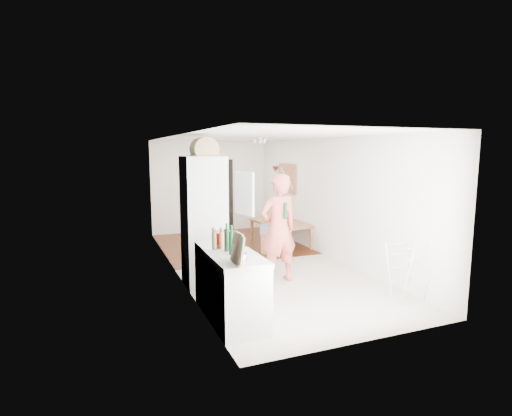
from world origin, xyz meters
TOP-DOWN VIEW (x-y plane):
  - room_shell at (0.00, 0.00)m, footprint 3.20×7.00m
  - floor at (0.00, 0.00)m, footprint 3.20×7.00m
  - wood_floor_overlay at (0.00, 1.85)m, footprint 3.20×3.30m
  - sage_wall_panel at (-1.59, -2.00)m, footprint 0.02×3.00m
  - tile_splashback at (-1.59, -2.55)m, footprint 0.02×1.90m
  - doorway_recess at (0.20, 3.48)m, footprint 0.90×0.04m
  - base_cabinet at (-1.30, -2.55)m, footprint 0.60×0.90m
  - worktop at (-1.30, -2.55)m, footprint 0.62×0.92m
  - range_cooker at (-1.30, -1.80)m, footprint 0.60×0.60m
  - cooker_top at (-1.30, -1.80)m, footprint 0.60×0.60m
  - fridge_housing at (-1.27, -0.78)m, footprint 0.66×0.66m
  - fridge_door at (-0.66, -1.08)m, footprint 0.14×0.56m
  - fridge_interior at (-0.96, -0.78)m, footprint 0.02×0.52m
  - pinboard at (1.58, 1.90)m, footprint 0.03×0.90m
  - pinboard_frame at (1.57, 1.90)m, footprint 0.00×0.94m
  - wall_sconce at (1.54, 2.55)m, footprint 0.18×0.18m
  - person at (-0.06, -1.11)m, footprint 0.84×0.59m
  - dining_table at (1.14, 1.30)m, footprint 0.92×1.47m
  - dining_chair at (0.78, 0.89)m, footprint 0.56×0.56m
  - stool at (0.56, 0.74)m, footprint 0.43×0.43m
  - grey_drape at (0.56, 0.71)m, footprint 0.52×0.52m
  - drying_rack at (1.38, -2.65)m, footprint 0.49×0.46m
  - bread_bin at (-1.26, -0.86)m, footprint 0.45×0.43m
  - red_casserole at (-1.24, -1.79)m, footprint 0.37×0.37m
  - steel_pan at (-1.33, -2.75)m, footprint 0.23×0.23m
  - held_bottle at (-0.01, -1.26)m, footprint 0.06×0.06m
  - bottle_a at (-1.32, -2.41)m, footprint 0.09×0.09m
  - bottle_b at (-1.33, -2.23)m, footprint 0.08×0.08m
  - bottle_c at (-1.38, -2.74)m, footprint 0.11×0.11m
  - pepper_mill_front at (-1.33, -2.02)m, footprint 0.07×0.07m
  - pepper_mill_back at (-1.44, -2.02)m, footprint 0.07×0.07m
  - chopping_boards at (-1.40, -2.88)m, footprint 0.11×0.28m

SIDE VIEW (x-z plane):
  - floor at x=0.00m, z-range -0.01..0.01m
  - wood_floor_overlay at x=0.00m, z-range 0.00..0.01m
  - stool at x=0.56m, z-range 0.00..0.45m
  - dining_table at x=1.14m, z-range 0.00..0.49m
  - base_cabinet at x=-1.30m, z-range 0.00..0.86m
  - drying_rack at x=1.38m, z-range 0.00..0.88m
  - range_cooker at x=-1.30m, z-range 0.00..0.88m
  - dining_chair at x=0.78m, z-range 0.00..1.05m
  - grey_drape at x=0.56m, z-range 0.45..0.63m
  - worktop at x=-1.30m, z-range 0.86..0.92m
  - cooker_top at x=-1.30m, z-range 0.88..0.92m
  - steel_pan at x=-1.33m, z-range 0.92..1.02m
  - doorway_recess at x=0.20m, z-range 0.00..2.00m
  - red_casserole at x=-1.24m, z-range 0.92..1.10m
  - bottle_c at x=-1.38m, z-range 0.92..1.13m
  - pepper_mill_front at x=-1.33m, z-range 0.92..1.15m
  - pepper_mill_back at x=-1.44m, z-range 0.92..1.15m
  - bottle_b at x=-1.33m, z-range 0.92..1.22m
  - bottle_a at x=-1.32m, z-range 0.92..1.22m
  - fridge_housing at x=-1.27m, z-range 0.00..2.15m
  - person at x=-0.06m, z-range 0.00..2.19m
  - chopping_boards at x=-1.40m, z-range 0.92..1.30m
  - tile_splashback at x=-1.59m, z-range 0.90..1.40m
  - room_shell at x=0.00m, z-range 0.00..2.50m
  - held_bottle at x=-0.01m, z-range 1.12..1.39m
  - fridge_door at x=-0.66m, z-range 1.20..1.90m
  - fridge_interior at x=-0.96m, z-range 1.22..1.88m
  - pinboard at x=1.58m, z-range 1.20..1.90m
  - pinboard_frame at x=1.57m, z-range 1.18..1.92m
  - wall_sconce at x=1.54m, z-range 1.67..1.83m
  - sage_wall_panel at x=-1.59m, z-range 1.20..2.50m
  - bread_bin at x=-1.26m, z-range 2.15..2.37m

